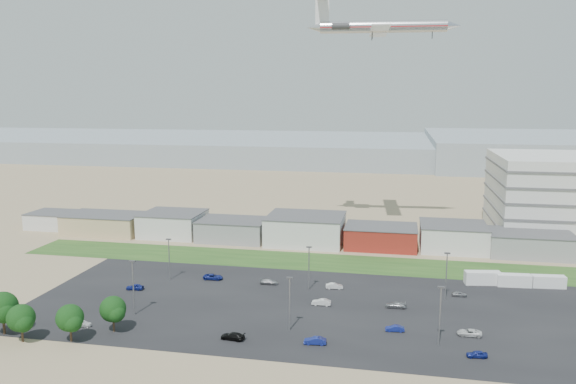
% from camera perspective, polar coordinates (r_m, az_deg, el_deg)
% --- Properties ---
extents(ground, '(700.00, 700.00, 0.00)m').
position_cam_1_polar(ground, '(99.86, -1.65, -15.52)').
color(ground, '#957F5F').
rests_on(ground, ground).
extents(parking_lot, '(120.00, 50.00, 0.01)m').
position_cam_1_polar(parking_lot, '(117.12, 3.02, -11.63)').
color(parking_lot, black).
rests_on(parking_lot, ground).
extents(grass_strip, '(160.00, 16.00, 0.02)m').
position_cam_1_polar(grass_strip, '(147.78, 2.89, -7.09)').
color(grass_strip, '#22491B').
rests_on(grass_strip, ground).
extents(hills_backdrop, '(700.00, 200.00, 9.00)m').
position_cam_1_polar(hills_backdrop, '(405.36, 14.03, 3.92)').
color(hills_backdrop, gray).
rests_on(hills_backdrop, ground).
extents(building_row, '(170.00, 20.00, 8.00)m').
position_cam_1_polar(building_row, '(167.88, -1.90, -3.64)').
color(building_row, silver).
rests_on(building_row, ground).
extents(box_trailer_a, '(8.28, 3.70, 2.99)m').
position_cam_1_polar(box_trailer_a, '(137.67, 19.16, -8.23)').
color(box_trailer_a, silver).
rests_on(box_trailer_a, ground).
extents(box_trailer_b, '(7.59, 2.86, 2.79)m').
position_cam_1_polar(box_trailer_b, '(138.67, 21.96, -8.32)').
color(box_trailer_b, silver).
rests_on(box_trailer_b, ground).
extents(box_trailer_c, '(7.45, 2.91, 2.73)m').
position_cam_1_polar(box_trailer_c, '(140.96, 24.93, -8.25)').
color(box_trailer_c, silver).
rests_on(box_trailer_c, ground).
extents(tree_left, '(5.96, 5.96, 8.94)m').
position_cam_1_polar(tree_left, '(115.34, -27.00, -10.68)').
color(tree_left, black).
rests_on(tree_left, ground).
extents(tree_mid, '(5.15, 5.15, 7.72)m').
position_cam_1_polar(tree_mid, '(110.69, -25.47, -11.74)').
color(tree_mid, black).
rests_on(tree_mid, ground).
extents(tree_right, '(5.10, 5.10, 7.66)m').
position_cam_1_polar(tree_right, '(107.54, -21.27, -12.09)').
color(tree_right, black).
rests_on(tree_right, ground).
extents(tree_near, '(5.07, 5.07, 7.60)m').
position_cam_1_polar(tree_near, '(109.26, -17.35, -11.53)').
color(tree_near, black).
rests_on(tree_near, ground).
extents(lightpole_front_l, '(1.29, 0.54, 11.00)m').
position_cam_1_polar(lightpole_front_l, '(115.60, -15.43, -9.37)').
color(lightpole_front_l, slate).
rests_on(lightpole_front_l, ground).
extents(lightpole_front_m, '(1.19, 0.50, 10.14)m').
position_cam_1_polar(lightpole_front_m, '(104.61, 0.17, -11.30)').
color(lightpole_front_m, slate).
rests_on(lightpole_front_m, ground).
extents(lightpole_front_r, '(1.25, 0.52, 10.59)m').
position_cam_1_polar(lightpole_front_r, '(101.95, 15.18, -12.08)').
color(lightpole_front_r, slate).
rests_on(lightpole_front_r, ground).
extents(lightpole_back_l, '(1.16, 0.48, 9.87)m').
position_cam_1_polar(lightpole_back_l, '(135.13, -11.97, -6.71)').
color(lightpole_back_l, slate).
rests_on(lightpole_back_l, ground).
extents(lightpole_back_m, '(1.17, 0.49, 9.93)m').
position_cam_1_polar(lightpole_back_m, '(125.56, 2.14, -7.75)').
color(lightpole_back_m, slate).
rests_on(lightpole_back_m, ground).
extents(lightpole_back_r, '(1.21, 0.51, 10.31)m').
position_cam_1_polar(lightpole_back_r, '(124.01, 15.78, -8.25)').
color(lightpole_back_r, slate).
rests_on(lightpole_back_r, ground).
extents(airliner, '(49.41, 35.68, 13.89)m').
position_cam_1_polar(airliner, '(182.06, 9.62, 16.23)').
color(airliner, silver).
extents(parked_car_0, '(4.33, 2.08, 1.19)m').
position_cam_1_polar(parked_car_0, '(109.00, 17.94, -13.43)').
color(parked_car_0, silver).
rests_on(parked_car_0, ground).
extents(parked_car_1, '(3.55, 1.50, 1.14)m').
position_cam_1_polar(parked_car_1, '(107.57, 10.80, -13.45)').
color(parked_car_1, navy).
rests_on(parked_car_1, ground).
extents(parked_car_2, '(3.50, 1.72, 1.15)m').
position_cam_1_polar(parked_car_2, '(101.14, 18.64, -15.34)').
color(parked_car_2, navy).
rests_on(parked_car_2, ground).
extents(parked_car_3, '(4.57, 2.30, 1.27)m').
position_cam_1_polar(parked_car_3, '(102.97, -5.64, -14.36)').
color(parked_car_3, black).
rests_on(parked_car_3, ground).
extents(parked_car_5, '(3.96, 1.81, 1.32)m').
position_cam_1_polar(parked_car_5, '(131.36, -15.29, -9.28)').
color(parked_car_5, navy).
rests_on(parked_car_5, ground).
extents(parked_car_6, '(4.26, 1.86, 1.22)m').
position_cam_1_polar(parked_car_6, '(130.41, -1.92, -9.10)').
color(parked_car_6, '#A5A5AA').
rests_on(parked_car_6, ground).
extents(parked_car_7, '(3.97, 1.44, 1.30)m').
position_cam_1_polar(parked_car_7, '(118.17, 3.41, -11.10)').
color(parked_car_7, silver).
rests_on(parked_car_7, ground).
extents(parked_car_8, '(3.28, 1.53, 1.08)m').
position_cam_1_polar(parked_car_8, '(128.29, 17.01, -9.88)').
color(parked_car_8, '#A5A5AA').
rests_on(parked_car_8, ground).
extents(parked_car_9, '(4.70, 2.32, 1.28)m').
position_cam_1_polar(parked_car_9, '(134.79, -7.62, -8.54)').
color(parked_car_9, navy).
rests_on(parked_car_9, ground).
extents(parked_car_10, '(3.83, 1.78, 1.08)m').
position_cam_1_polar(parked_car_10, '(114.72, -20.19, -12.41)').
color(parked_car_10, silver).
rests_on(parked_car_10, ground).
extents(parked_car_11, '(3.97, 1.84, 1.26)m').
position_cam_1_polar(parked_car_11, '(127.92, 4.73, -9.49)').
color(parked_car_11, silver).
rests_on(parked_car_11, ground).
extents(parked_car_12, '(4.23, 1.80, 1.22)m').
position_cam_1_polar(parked_car_12, '(118.59, 10.89, -11.21)').
color(parked_car_12, '#A5A5AA').
rests_on(parked_car_12, ground).
extents(parked_car_13, '(4.05, 1.74, 1.30)m').
position_cam_1_polar(parked_car_13, '(100.86, 2.76, -14.85)').
color(parked_car_13, navy).
rests_on(parked_car_13, ground).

